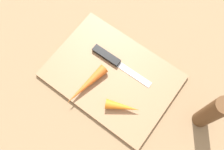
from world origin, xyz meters
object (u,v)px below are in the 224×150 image
cutting_board (112,76)px  carrot_short (123,107)px  carrot_long (86,85)px  pepper_grinder (211,113)px  knife (110,58)px

cutting_board → carrot_short: carrot_short is taller
carrot_long → pepper_grinder: pepper_grinder is taller
cutting_board → pepper_grinder: size_ratio=2.07×
cutting_board → carrot_long: carrot_long is taller
carrot_short → pepper_grinder: (-0.19, -0.10, 0.06)m
cutting_board → pepper_grinder: (-0.27, -0.04, 0.08)m
carrot_short → knife: bearing=114.1°
knife → pepper_grinder: (-0.31, -0.00, 0.07)m
knife → carrot_long: bearing=-91.5°
cutting_board → pepper_grinder: pepper_grinder is taller
carrot_short → pepper_grinder: pepper_grinder is taller
pepper_grinder → carrot_short: bearing=28.5°
cutting_board → knife: 0.05m
cutting_board → carrot_long: 0.08m
knife → carrot_short: (-0.12, 0.10, 0.01)m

